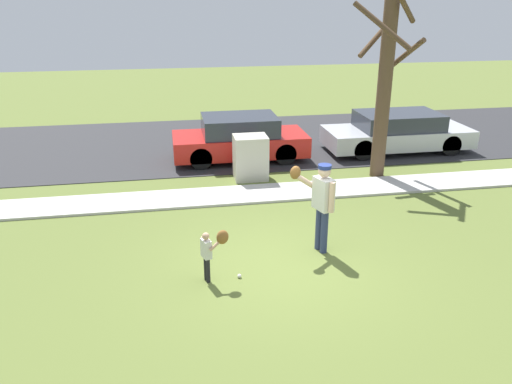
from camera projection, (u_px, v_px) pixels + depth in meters
ground_plane at (253, 197)px, 12.74m from camera, size 48.00×48.00×0.00m
sidewalk_strip at (252, 194)px, 12.82m from camera, size 36.00×1.20×0.06m
road_surface at (227, 142)px, 17.41m from camera, size 36.00×6.80×0.02m
person_adult at (321, 198)px, 9.67m from camera, size 0.84×0.61×1.78m
person_child at (211, 248)px, 8.77m from camera, size 0.50×0.32×0.99m
baseball at (239, 276)px, 9.09m from camera, size 0.07×0.07×0.07m
utility_cabinet at (250, 157)px, 13.78m from camera, size 0.89×0.74×1.20m
street_tree_near at (385, 80)px, 13.24m from camera, size 1.85×1.88×4.95m
parked_hatchback_red at (240, 139)px, 15.34m from camera, size 4.00×1.75×1.33m
parked_sedan_silver at (397, 132)px, 16.21m from camera, size 4.60×1.80×1.23m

